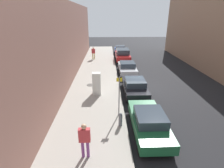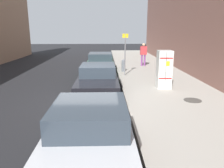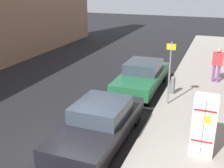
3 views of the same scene
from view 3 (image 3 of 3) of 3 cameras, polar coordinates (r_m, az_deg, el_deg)
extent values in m
plane|color=black|center=(8.91, -7.71, -14.39)|extent=(80.00, 80.00, 0.00)
cube|color=silver|center=(8.64, 18.15, -7.98)|extent=(0.67, 0.59, 1.84)
cube|color=black|center=(8.38, 18.01, -8.88)|extent=(0.01, 0.01, 1.75)
cube|color=yellow|center=(8.23, 18.84, -6.89)|extent=(0.16, 0.01, 0.22)
cube|color=red|center=(8.12, 18.45, -5.23)|extent=(0.61, 0.01, 0.05)
cube|color=red|center=(8.56, 17.74, -11.06)|extent=(0.61, 0.01, 0.05)
cylinder|color=slate|center=(11.67, 11.59, 2.04)|extent=(0.07, 0.07, 2.64)
cube|color=yellow|center=(11.36, 11.96, 7.40)|extent=(0.36, 0.02, 0.24)
cylinder|color=slate|center=(13.13, 12.20, -0.44)|extent=(0.22, 0.22, 0.72)
sphere|color=slate|center=(13.00, 12.32, 1.14)|extent=(0.20, 0.20, 0.20)
cylinder|color=#7A3D7F|center=(15.30, 20.79, 1.94)|extent=(0.14, 0.14, 0.88)
cylinder|color=#7A3D7F|center=(15.30, 19.93, 2.05)|extent=(0.14, 0.14, 0.88)
cube|color=#B73338|center=(15.10, 20.71, 4.79)|extent=(0.52, 0.22, 0.66)
sphere|color=tan|center=(15.00, 20.92, 6.45)|extent=(0.24, 0.24, 0.24)
cube|color=#1E6038|center=(13.78, 6.08, 1.22)|extent=(1.79, 4.58, 0.55)
cube|color=#2D3842|center=(13.84, 6.40, 3.57)|extent=(1.58, 1.92, 0.50)
cylinder|color=black|center=(12.16, 7.40, -2.82)|extent=(0.22, 0.67, 0.67)
cylinder|color=black|center=(12.56, 0.61, -1.88)|extent=(0.22, 0.67, 0.67)
cylinder|color=black|center=(15.30, 10.49, 1.81)|extent=(0.22, 0.67, 0.67)
cylinder|color=black|center=(15.62, 4.97, 2.46)|extent=(0.22, 0.67, 0.67)
cube|color=black|center=(9.19, -2.71, -8.67)|extent=(1.80, 4.46, 0.55)
cube|color=#2D3842|center=(9.13, -2.20, -5.15)|extent=(1.59, 1.87, 0.50)
cylinder|color=black|center=(8.42, -12.31, -14.26)|extent=(0.22, 0.66, 0.66)
cylinder|color=black|center=(10.46, 4.87, -6.65)|extent=(0.22, 0.66, 0.66)
cylinder|color=black|center=(10.94, -2.94, -5.38)|extent=(0.22, 0.66, 0.66)
camera|label=1|loc=(21.07, 19.94, 22.46)|focal=28.00mm
camera|label=2|loc=(4.39, -98.98, -32.83)|focal=35.00mm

